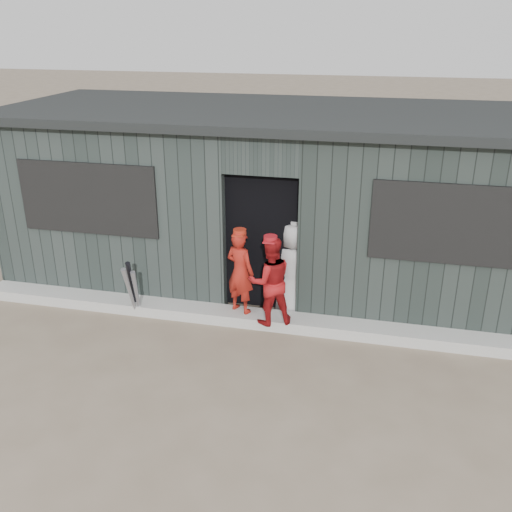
% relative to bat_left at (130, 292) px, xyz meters
% --- Properties ---
extents(ground, '(80.00, 80.00, 0.00)m').
position_rel_bat_left_xyz_m(ground, '(1.69, -1.57, -0.40)').
color(ground, brown).
rests_on(ground, ground).
extents(curb, '(8.00, 0.36, 0.15)m').
position_rel_bat_left_xyz_m(curb, '(1.69, 0.25, -0.33)').
color(curb, '#A09F9B').
rests_on(curb, ground).
extents(bat_left, '(0.09, 0.31, 0.81)m').
position_rel_bat_left_xyz_m(bat_left, '(0.00, 0.00, 0.00)').
color(bat_left, gray).
rests_on(bat_left, ground).
extents(bat_mid, '(0.12, 0.28, 0.74)m').
position_rel_bat_left_xyz_m(bat_mid, '(0.07, 0.05, -0.03)').
color(bat_mid, gray).
rests_on(bat_mid, ground).
extents(bat_right, '(0.14, 0.34, 0.85)m').
position_rel_bat_left_xyz_m(bat_right, '(-0.03, 0.13, 0.02)').
color(bat_right, black).
rests_on(bat_right, ground).
extents(player_red_left, '(0.49, 0.42, 1.15)m').
position_rel_bat_left_xyz_m(player_red_left, '(1.46, 0.30, 0.32)').
color(player_red_left, maroon).
rests_on(player_red_left, curb).
extents(player_red_right, '(0.71, 0.64, 1.18)m').
position_rel_bat_left_xyz_m(player_red_right, '(1.91, 0.08, 0.34)').
color(player_red_right, maroon).
rests_on(player_red_right, curb).
extents(player_grey_back, '(0.67, 0.44, 1.36)m').
position_rel_bat_left_xyz_m(player_grey_back, '(2.12, 0.65, 0.27)').
color(player_grey_back, '#A6A6A6').
rests_on(player_grey_back, ground).
extents(dugout, '(8.30, 3.30, 2.62)m').
position_rel_bat_left_xyz_m(dugout, '(1.69, 1.94, 0.88)').
color(dugout, black).
rests_on(dugout, ground).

